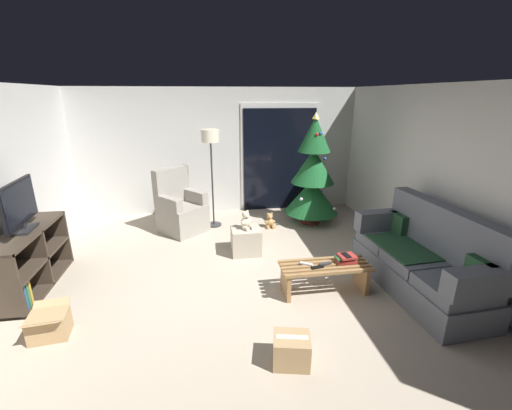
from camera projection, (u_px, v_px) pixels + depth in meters
name	position (u px, v px, depth m)	size (l,w,h in m)	color
ground_plane	(234.00, 285.00, 4.35)	(7.00, 7.00, 0.00)	#B2A38E
wall_back	(219.00, 152.00, 6.83)	(5.72, 0.12, 2.50)	silver
wall_right	(450.00, 183.00, 4.37)	(0.12, 6.00, 2.50)	silver
patio_door_frame	(279.00, 158.00, 6.99)	(1.60, 0.02, 2.20)	silver
patio_door_glass	(279.00, 160.00, 6.99)	(1.50, 0.02, 2.10)	black
couch	(423.00, 261.00, 4.14)	(0.88, 1.98, 1.08)	slate
coffee_table	(325.00, 273.00, 4.13)	(1.10, 0.40, 0.38)	#9E7547
remote_black	(317.00, 267.00, 4.01)	(0.04, 0.16, 0.02)	black
remote_white	(306.00, 264.00, 4.08)	(0.04, 0.16, 0.02)	silver
remote_graphite	(325.00, 264.00, 4.09)	(0.04, 0.16, 0.02)	#333338
book_stack	(346.00, 258.00, 4.14)	(0.25, 0.19, 0.09)	#A32D28
cell_phone	(346.00, 255.00, 4.11)	(0.07, 0.14, 0.01)	black
christmas_tree	(313.00, 176.00, 6.20)	(1.00, 1.00, 2.07)	#4C1E19
armchair	(181.00, 210.00, 5.98)	(0.97, 0.97, 1.13)	gray
floor_lamp	(211.00, 145.00, 5.88)	(0.32, 0.32, 1.78)	#2D2D30
media_shelf	(27.00, 263.00, 4.15)	(0.40, 1.40, 0.78)	#382D23
television	(19.00, 206.00, 3.97)	(0.22, 0.84, 0.61)	black
ottoman	(246.00, 240.00, 5.20)	(0.44, 0.44, 0.40)	#B2A893
teddy_bear_cream	(246.00, 221.00, 5.09)	(0.21, 0.22, 0.29)	beige
teddy_bear_honey_by_tree	(270.00, 221.00, 6.22)	(0.20, 0.20, 0.29)	tan
cardboard_box_taped_mid_floor	(291.00, 350.00, 3.05)	(0.38, 0.34, 0.29)	tan
cardboard_box_open_near_shelf	(49.00, 325.00, 3.39)	(0.39, 0.48, 0.31)	tan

